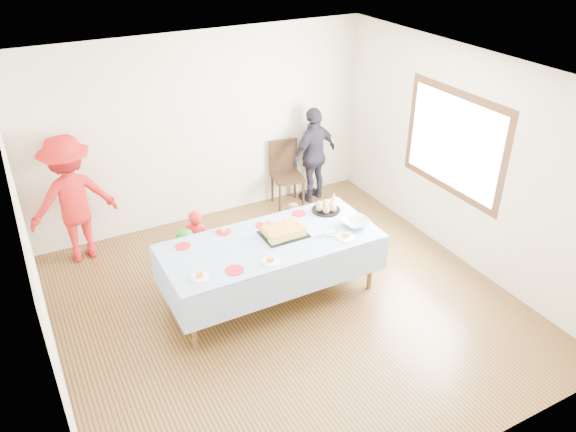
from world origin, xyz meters
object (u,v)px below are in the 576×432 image
object	(u,v)px
birthday_cake	(284,232)
adult_left	(72,199)
dining_chair	(286,169)
party_table	(271,245)

from	to	relation	value
birthday_cake	adult_left	xyz separation A→B (m)	(-2.02, 1.91, 0.03)
dining_chair	adult_left	size ratio (longest dim) A/B	0.59
party_table	birthday_cake	size ratio (longest dim) A/B	4.90
adult_left	party_table	bearing A→B (deg)	126.80
adult_left	birthday_cake	bearing A→B (deg)	130.21
party_table	adult_left	size ratio (longest dim) A/B	1.46
party_table	birthday_cake	bearing A→B (deg)	13.05
party_table	birthday_cake	distance (m)	0.22
party_table	dining_chair	distance (m)	2.40
birthday_cake	dining_chair	size ratio (longest dim) A/B	0.51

